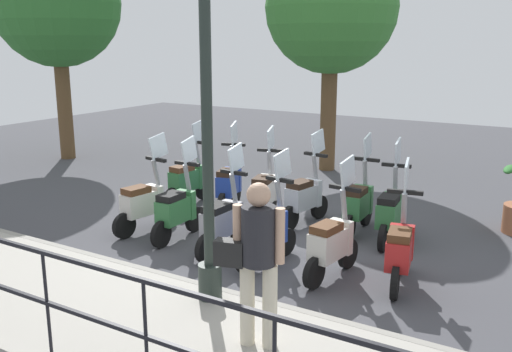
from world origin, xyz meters
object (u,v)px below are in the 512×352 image
object	(u,v)px
scooter_far_3	(265,191)
scooter_far_2	(305,196)
scooter_far_4	(229,183)
scooter_near_1	(332,242)
scooter_far_5	(188,179)
tree_large	(56,4)
scooter_far_1	(359,203)
scooter_far_0	(390,212)
scooter_near_2	(267,230)
pedestrian_with_bag	(256,253)
scooter_near_4	(177,209)
scooter_near_0	(400,249)
tree_distant	(331,8)
scooter_near_3	(223,221)
scooter_near_5	(144,202)

from	to	relation	value
scooter_far_3	scooter_far_2	bearing A→B (deg)	-97.71
scooter_far_4	scooter_far_2	bearing A→B (deg)	-109.45
scooter_near_1	scooter_far_5	bearing A→B (deg)	72.13
tree_large	scooter_far_3	world-z (taller)	tree_large
scooter_far_4	scooter_far_1	bearing A→B (deg)	-107.14
scooter_far_0	scooter_far_3	world-z (taller)	same
scooter_near_2	pedestrian_with_bag	bearing A→B (deg)	-143.53
scooter_far_0	scooter_far_1	distance (m)	0.59
pedestrian_with_bag	scooter_far_2	xyz separation A→B (m)	(3.89, 1.41, -0.60)
pedestrian_with_bag	scooter_far_5	size ratio (longest dim) A/B	1.03
scooter_far_0	scooter_far_4	xyz separation A→B (m)	(0.20, 3.00, 0.00)
tree_large	scooter_near_4	bearing A→B (deg)	-118.19
scooter_near_4	scooter_far_5	world-z (taller)	same
scooter_near_1	scooter_far_4	world-z (taller)	same
scooter_near_0	scooter_far_2	bearing A→B (deg)	41.10
scooter_far_1	scooter_far_5	size ratio (longest dim) A/B	1.00
pedestrian_with_bag	scooter_near_4	size ratio (longest dim) A/B	1.03
tree_large	scooter_far_0	xyz separation A→B (m)	(-1.83, -9.05, -3.31)
scooter_far_3	scooter_far_5	size ratio (longest dim) A/B	1.00
scooter_far_0	scooter_far_4	distance (m)	3.01
tree_distant	scooter_near_0	size ratio (longest dim) A/B	3.33
pedestrian_with_bag	scooter_far_5	distance (m)	5.39
scooter_near_1	scooter_far_2	bearing A→B (deg)	42.72
scooter_far_1	scooter_far_3	bearing A→B (deg)	91.58
scooter_near_2	scooter_near_3	distance (m)	0.73
tree_large	scooter_near_4	size ratio (longest dim) A/B	3.48
scooter_near_2	scooter_far_4	world-z (taller)	same
tree_large	scooter_near_5	distance (m)	7.30
scooter_far_4	scooter_near_2	bearing A→B (deg)	-152.05
scooter_near_1	tree_large	bearing A→B (deg)	75.99
pedestrian_with_bag	scooter_far_2	bearing A→B (deg)	5.14
scooter_near_0	scooter_far_4	bearing A→B (deg)	53.78
scooter_near_1	scooter_far_1	size ratio (longest dim) A/B	1.00
tree_distant	scooter_far_1	xyz separation A→B (m)	(-3.86, -2.25, -3.15)
scooter_near_2	scooter_near_5	bearing A→B (deg)	94.74
pedestrian_with_bag	scooter_near_2	size ratio (longest dim) A/B	1.03
tree_distant	scooter_near_5	distance (m)	6.42
tree_distant	scooter_near_2	distance (m)	6.74
tree_large	scooter_far_1	bearing A→B (deg)	-101.02
scooter_near_0	scooter_far_0	distance (m)	1.55
scooter_near_4	scooter_far_3	bearing A→B (deg)	-22.53
scooter_near_1	scooter_near_5	bearing A→B (deg)	95.04
scooter_far_3	scooter_far_4	size ratio (longest dim) A/B	1.00
scooter_far_0	scooter_near_3	bearing A→B (deg)	125.16
scooter_near_3	scooter_near_5	world-z (taller)	same
scooter_near_1	scooter_far_5	xyz separation A→B (m)	(1.71, 3.60, 0.00)
scooter_near_0	scooter_near_1	xyz separation A→B (m)	(-0.22, 0.80, 0.00)
tree_large	scooter_near_4	world-z (taller)	tree_large
scooter_far_5	scooter_far_2	bearing A→B (deg)	-81.93
scooter_near_3	scooter_far_2	world-z (taller)	same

